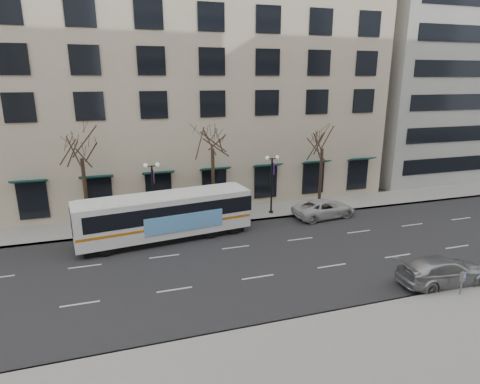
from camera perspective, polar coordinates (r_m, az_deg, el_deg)
name	(u,v)px	position (r m, az deg, el deg)	size (l,w,h in m)	color
ground	(246,261)	(26.55, 0.84, -9.78)	(160.00, 160.00, 0.00)	black
sidewalk_far	(268,211)	(35.96, 3.96, -2.66)	(80.00, 4.00, 0.15)	gray
building_hotel	(165,73)	(44.06, -10.60, 16.31)	(40.00, 20.00, 24.00)	#B7A68B
building_office	(438,28)	(59.21, 26.37, 20.20)	(25.00, 20.00, 35.00)	#999993
tree_far_left	(80,146)	(31.98, -21.75, 6.14)	(3.60, 3.60, 8.34)	black
tree_far_mid	(212,137)	(32.72, -3.96, 7.80)	(3.60, 3.60, 8.55)	black
tree_far_right	(323,138)	(36.40, 11.69, 7.56)	(3.60, 3.60, 8.06)	black
lamp_post_left	(153,191)	(32.18, -12.24, 0.11)	(1.22, 0.45, 5.21)	black
lamp_post_right	(272,182)	(34.43, 4.54, 1.47)	(1.22, 0.45, 5.21)	black
city_bus	(166,215)	(29.80, -10.45, -3.22)	(12.92, 4.41, 3.43)	white
silver_car	(444,271)	(26.32, 26.97, -9.97)	(2.23, 5.50, 1.60)	#A0A3A7
white_pickup	(324,209)	(35.01, 11.84, -2.31)	(2.52, 5.46, 1.52)	#B9B9B9
pay_station	(462,279)	(25.12, 29.08, -10.72)	(0.33, 0.26, 1.32)	slate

